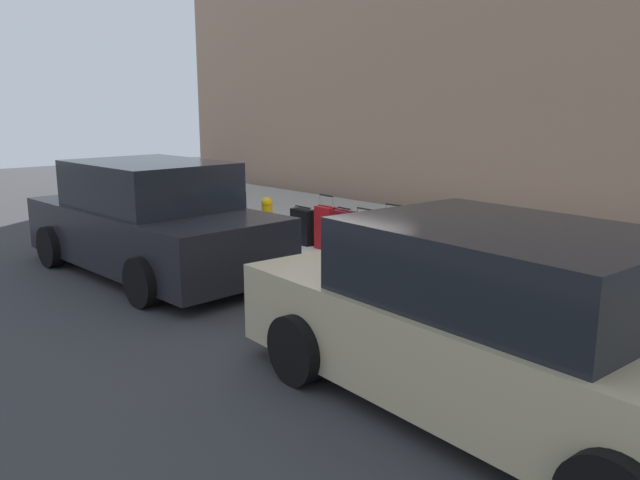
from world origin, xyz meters
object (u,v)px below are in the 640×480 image
object	(u,v)px
suitcase_maroon_6	(344,233)
suitcase_red_7	(326,228)
suitcase_black_1	(501,271)
suitcase_black_8	(303,227)
fire_hydrant	(267,216)
suitcase_silver_4	(393,247)
suitcase_teal_2	(464,254)
parked_car_beige_0	(501,326)
suitcase_olive_5	(366,244)
suitcase_red_0	(534,280)
bollard_post	(243,212)
suitcase_navy_3	(427,252)
parked_car_charcoal_1	(151,221)

from	to	relation	value
suitcase_maroon_6	suitcase_red_7	size ratio (longest dim) A/B	0.84
suitcase_black_1	suitcase_black_8	world-z (taller)	suitcase_black_1
suitcase_black_8	fire_hydrant	bearing A→B (deg)	1.32
suitcase_silver_4	suitcase_teal_2	bearing A→B (deg)	-173.61
suitcase_teal_2	suitcase_silver_4	distance (m)	1.15
parked_car_beige_0	suitcase_black_1	bearing A→B (deg)	-58.20
suitcase_maroon_6	suitcase_black_8	xyz separation A→B (m)	(1.05, -0.05, -0.05)
suitcase_black_1	suitcase_olive_5	xyz separation A→B (m)	(2.26, 0.09, -0.00)
suitcase_red_0	bollard_post	bearing A→B (deg)	0.71
fire_hydrant	bollard_post	world-z (taller)	bollard_post
suitcase_red_7	bollard_post	xyz separation A→B (m)	(2.09, 0.20, 0.03)
suitcase_silver_4	suitcase_red_7	bearing A→B (deg)	-4.37
suitcase_navy_3	parked_car_beige_0	size ratio (longest dim) A/B	0.19
suitcase_silver_4	bollard_post	world-z (taller)	suitcase_silver_4
parked_car_beige_0	suitcase_navy_3	bearing A→B (deg)	-42.77
suitcase_black_1	suitcase_navy_3	size ratio (longest dim) A/B	0.91
suitcase_teal_2	suitcase_black_8	world-z (taller)	suitcase_teal_2
suitcase_silver_4	suitcase_red_7	size ratio (longest dim) A/B	1.04
suitcase_black_1	fire_hydrant	world-z (taller)	suitcase_black_1
suitcase_red_7	suitcase_teal_2	bearing A→B (deg)	-179.79
suitcase_black_1	suitcase_teal_2	xyz separation A→B (m)	(0.59, -0.03, 0.11)
suitcase_black_8	parked_car_beige_0	distance (m)	5.99
suitcase_red_0	suitcase_olive_5	xyz separation A→B (m)	(2.78, -0.01, -0.02)
suitcase_navy_3	parked_car_beige_0	world-z (taller)	parked_car_beige_0
suitcase_red_0	suitcase_maroon_6	xyz separation A→B (m)	(3.31, -0.05, 0.07)
parked_car_charcoal_1	suitcase_black_8	bearing A→B (deg)	-100.99
suitcase_navy_3	parked_car_charcoal_1	size ratio (longest dim) A/B	0.20
suitcase_red_7	fire_hydrant	xyz separation A→B (m)	(1.53, 0.05, 0.01)
suitcase_silver_4	suitcase_red_7	distance (m)	1.56
suitcase_navy_3	suitcase_olive_5	bearing A→B (deg)	6.16
bollard_post	parked_car_charcoal_1	xyz separation A→B (m)	(-1.04, 2.37, 0.26)
suitcase_black_1	fire_hydrant	xyz separation A→B (m)	(4.81, 0.03, 0.10)
suitcase_olive_5	suitcase_black_8	size ratio (longest dim) A/B	1.25
bollard_post	parked_car_charcoal_1	size ratio (longest dim) A/B	0.17
suitcase_teal_2	suitcase_maroon_6	distance (m)	2.20
suitcase_black_8	parked_car_beige_0	xyz separation A→B (m)	(-5.42, 2.55, 0.29)
suitcase_teal_2	suitcase_silver_4	size ratio (longest dim) A/B	1.08
suitcase_red_0	parked_car_charcoal_1	bearing A→B (deg)	26.77
suitcase_black_8	bollard_post	bearing A→B (deg)	6.40
suitcase_silver_4	suitcase_black_8	xyz separation A→B (m)	(2.11, -0.09, -0.01)
fire_hydrant	suitcase_black_1	bearing A→B (deg)	-179.70
suitcase_teal_2	suitcase_maroon_6	bearing A→B (deg)	2.12
suitcase_silver_4	parked_car_beige_0	distance (m)	4.13
suitcase_red_7	parked_car_beige_0	distance (m)	5.51
suitcase_maroon_6	bollard_post	distance (m)	2.59
suitcase_black_8	suitcase_red_0	bearing A→B (deg)	178.69
suitcase_teal_2	parked_car_charcoal_1	xyz separation A→B (m)	(3.74, 2.58, 0.25)
suitcase_teal_2	suitcase_olive_5	distance (m)	1.68
suitcase_silver_4	parked_car_beige_0	world-z (taller)	parked_car_beige_0
suitcase_teal_2	suitcase_black_8	size ratio (longest dim) A/B	1.55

